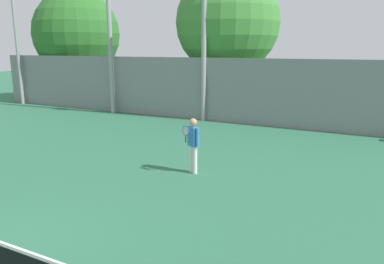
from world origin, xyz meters
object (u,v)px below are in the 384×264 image
tennis_player (193,142)px  light_pole_far_right (13,3)px  light_pole_near_left (204,13)px  tree_green_tall (228,23)px  tree_green_broad (77,34)px

tennis_player → light_pole_far_right: light_pole_far_right is taller
light_pole_near_left → tree_green_tall: bearing=87.7°
tennis_player → tree_green_broad: 18.72m
tennis_player → tree_green_broad: tree_green_broad is taller
tree_green_broad → light_pole_near_left: bearing=-14.4°
tree_green_tall → light_pole_far_right: bearing=-167.5°
tennis_player → tree_green_broad: (-14.82, 10.79, 3.78)m
tennis_player → tree_green_broad: size_ratio=0.22×
tree_green_tall → light_pole_near_left: bearing=-92.3°
light_pole_near_left → tennis_player: bearing=-66.6°
tennis_player → light_pole_near_left: bearing=139.2°
tennis_player → tree_green_tall: size_ratio=0.21×
light_pole_near_left → light_pole_far_right: size_ratio=0.83×
tree_green_tall → tennis_player: bearing=-72.9°
tennis_player → tree_green_tall: tree_green_tall is taller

